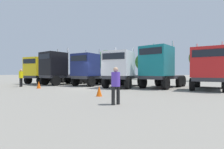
% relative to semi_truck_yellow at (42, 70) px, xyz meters
% --- Properties ---
extents(ground, '(200.00, 200.00, 0.00)m').
position_rel_semi_truck_yellow_xyz_m(ground, '(9.36, -2.88, -1.75)').
color(ground, gray).
extents(semi_truck_yellow, '(2.74, 6.47, 3.94)m').
position_rel_semi_truck_yellow_xyz_m(semi_truck_yellow, '(0.00, 0.00, 0.00)').
color(semi_truck_yellow, '#333338').
rests_on(semi_truck_yellow, ground).
extents(semi_truck_black, '(3.47, 6.09, 4.35)m').
position_rel_semi_truck_yellow_xyz_m(semi_truck_black, '(3.51, -0.74, 0.21)').
color(semi_truck_black, '#333338').
rests_on(semi_truck_black, ground).
extents(semi_truck_navy, '(2.95, 6.33, 4.04)m').
position_rel_semi_truck_yellow_xyz_m(semi_truck_navy, '(7.50, 0.07, 0.03)').
color(semi_truck_navy, '#333338').
rests_on(semi_truck_navy, ground).
extents(semi_truck_white, '(2.71, 6.29, 3.99)m').
position_rel_semi_truck_yellow_xyz_m(semi_truck_white, '(11.69, -0.64, 0.04)').
color(semi_truck_white, '#333338').
rests_on(semi_truck_white, ground).
extents(semi_truck_teal, '(3.69, 6.11, 4.40)m').
position_rel_semi_truck_yellow_xyz_m(semi_truck_teal, '(15.01, 0.41, 0.27)').
color(semi_truck_teal, '#333338').
rests_on(semi_truck_teal, ground).
extents(semi_truck_red, '(3.01, 6.06, 3.99)m').
position_rel_semi_truck_yellow_xyz_m(semi_truck_red, '(19.05, 0.32, 0.03)').
color(semi_truck_red, '#333338').
rests_on(semi_truck_red, ground).
extents(visitor_in_hivis, '(0.55, 0.55, 1.82)m').
position_rel_semi_truck_yellow_xyz_m(visitor_in_hivis, '(2.14, -4.46, -0.69)').
color(visitor_in_hivis, black).
rests_on(visitor_in_hivis, ground).
extents(visitor_with_camera, '(0.54, 0.54, 1.69)m').
position_rel_semi_truck_yellow_xyz_m(visitor_with_camera, '(15.02, -8.82, -0.77)').
color(visitor_with_camera, black).
rests_on(visitor_with_camera, ground).
extents(traffic_cone_near, '(0.36, 0.36, 0.63)m').
position_rel_semi_truck_yellow_xyz_m(traffic_cone_near, '(12.94, -6.86, -1.43)').
color(traffic_cone_near, '#F2590C').
rests_on(traffic_cone_near, ground).
extents(traffic_cone_mid, '(0.36, 0.36, 0.67)m').
position_rel_semi_truck_yellow_xyz_m(traffic_cone_mid, '(5.31, -4.92, -1.41)').
color(traffic_cone_mid, '#F2590C').
rests_on(traffic_cone_mid, ground).
extents(oak_far_left, '(4.29, 4.29, 6.40)m').
position_rel_semi_truck_yellow_xyz_m(oak_far_left, '(-0.07, 17.26, 2.49)').
color(oak_far_left, '#4C3823').
rests_on(oak_far_left, ground).
extents(oak_far_centre, '(3.85, 3.85, 5.64)m').
position_rel_semi_truck_yellow_xyz_m(oak_far_centre, '(7.90, 19.59, 1.95)').
color(oak_far_centre, '#4C3823').
rests_on(oak_far_centre, ground).
extents(oak_far_right, '(3.93, 3.93, 5.91)m').
position_rel_semi_truck_yellow_xyz_m(oak_far_right, '(18.62, 16.93, 2.19)').
color(oak_far_right, '#4C3823').
rests_on(oak_far_right, ground).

